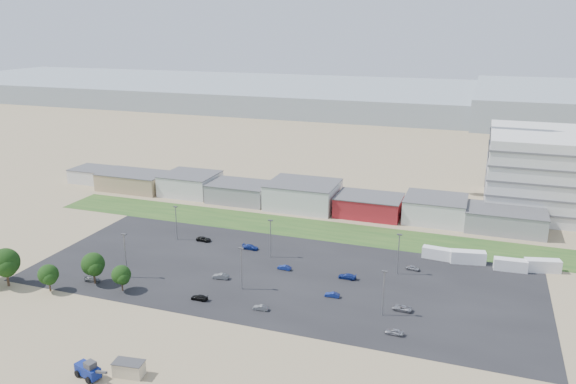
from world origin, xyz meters
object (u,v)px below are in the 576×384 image
at_px(portable_shed, 129,369).
at_px(parked_car_7, 284,267).
at_px(parked_car_12, 347,276).
at_px(parked_car_2, 394,332).
at_px(parked_car_0, 402,308).
at_px(parked_car_13, 261,308).
at_px(parked_car_1, 332,295).
at_px(telehandler, 88,369).
at_px(parked_car_6, 250,247).
at_px(parked_car_4, 221,276).
at_px(parked_car_3, 199,298).
at_px(box_trailer_a, 438,253).
at_px(parked_car_10, 92,279).
at_px(parked_car_8, 413,268).
at_px(parked_car_9, 204,239).

height_order(portable_shed, parked_car_7, portable_shed).
height_order(portable_shed, parked_car_12, portable_shed).
height_order(parked_car_2, parked_car_12, parked_car_12).
distance_m(parked_car_0, parked_car_13, 29.57).
bearing_deg(parked_car_1, telehandler, -38.58).
xyz_separation_m(parked_car_6, parked_car_13, (15.02, -29.75, -0.10)).
bearing_deg(parked_car_4, parked_car_7, 121.70).
xyz_separation_m(portable_shed, parked_car_3, (-1.72, 28.36, -0.77)).
bearing_deg(parked_car_6, parked_car_12, -105.95).
bearing_deg(telehandler, parked_car_7, 88.84).
bearing_deg(portable_shed, parked_car_6, 85.18).
bearing_deg(parked_car_6, box_trailer_a, -76.42).
bearing_deg(parked_car_4, parked_car_10, -74.39).
relative_size(portable_shed, telehandler, 0.67).
bearing_deg(portable_shed, parked_car_4, 85.65).
relative_size(parked_car_2, parked_car_10, 0.93).
relative_size(parked_car_4, parked_car_8, 1.17).
xyz_separation_m(portable_shed, box_trailer_a, (45.10, 68.54, 0.12)).
height_order(telehandler, parked_car_13, telehandler).
xyz_separation_m(parked_car_2, parked_car_8, (-0.49, 31.20, -0.04)).
relative_size(parked_car_9, parked_car_12, 0.98).
bearing_deg(parked_car_10, parked_car_2, -96.79).
relative_size(parked_car_6, parked_car_9, 1.06).
bearing_deg(parked_car_6, parked_car_13, -151.70).
bearing_deg(parked_car_10, parked_car_3, -96.48).
height_order(parked_car_2, parked_car_10, parked_car_2).
bearing_deg(box_trailer_a, parked_car_4, -143.21).
bearing_deg(parked_car_4, portable_shed, -3.70).
distance_m(parked_car_7, parked_car_12, 15.70).
height_order(parked_car_6, parked_car_12, parked_car_6).
height_order(box_trailer_a, parked_car_7, box_trailer_a).
bearing_deg(box_trailer_a, telehandler, -120.70).
bearing_deg(portable_shed, parked_car_12, 54.89).
distance_m(parked_car_6, parked_car_9, 14.48).
distance_m(parked_car_2, parked_car_13, 28.00).
bearing_deg(portable_shed, parked_car_13, 59.09).
distance_m(telehandler, parked_car_3, 31.45).
xyz_separation_m(parked_car_2, parked_car_3, (-42.26, 0.14, -0.05)).
bearing_deg(parked_car_8, parked_car_9, 96.78).
relative_size(portable_shed, parked_car_1, 1.59).
relative_size(parked_car_6, parked_car_12, 1.03).
xyz_separation_m(telehandler, parked_car_1, (31.45, 42.00, -1.10)).
bearing_deg(parked_car_12, parked_car_9, -100.42).
height_order(portable_shed, telehandler, telehandler).
xyz_separation_m(parked_car_1, parked_car_6, (-27.64, 19.12, 0.10)).
xyz_separation_m(parked_car_7, parked_car_13, (2.15, -20.61, -0.02)).
bearing_deg(parked_car_6, parked_car_7, -123.87).
height_order(telehandler, parked_car_12, telehandler).
relative_size(box_trailer_a, parked_car_9, 1.84).
bearing_deg(parked_car_3, portable_shed, 4.35).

